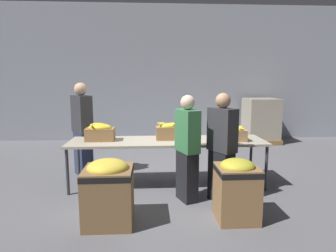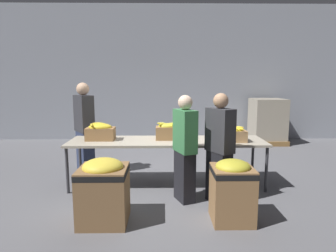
{
  "view_description": "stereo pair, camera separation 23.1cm",
  "coord_description": "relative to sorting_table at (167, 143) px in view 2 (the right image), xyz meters",
  "views": [
    {
      "loc": [
        -0.3,
        -5.01,
        1.82
      ],
      "look_at": [
        0.02,
        0.14,
        1.02
      ],
      "focal_mm": 32.0,
      "sensor_mm": 36.0,
      "label": 1
    },
    {
      "loc": [
        -0.07,
        -5.02,
        1.82
      ],
      "look_at": [
        0.02,
        0.14,
        1.02
      ],
      "focal_mm": 32.0,
      "sensor_mm": 36.0,
      "label": 2
    }
  ],
  "objects": [
    {
      "name": "banana_box_0",
      "position": [
        -1.14,
        0.04,
        0.19
      ],
      "size": [
        0.48,
        0.35,
        0.3
      ],
      "color": "olive",
      "rests_on": "sorting_table"
    },
    {
      "name": "volunteer_1",
      "position": [
        -1.57,
        0.64,
        0.13
      ],
      "size": [
        0.47,
        0.52,
        1.76
      ],
      "rotation": [
        0.0,
        0.0,
        -0.95
      ],
      "color": "#2D3856",
      "rests_on": "ground_plane"
    },
    {
      "name": "banana_box_2",
      "position": [
        1.1,
        -0.1,
        0.16
      ],
      "size": [
        0.44,
        0.34,
        0.25
      ],
      "color": "tan",
      "rests_on": "sorting_table"
    },
    {
      "name": "pallet_stack_0",
      "position": [
        2.92,
        3.42,
        -0.12
      ],
      "size": [
        0.97,
        0.97,
        1.28
      ],
      "color": "olive",
      "rests_on": "ground_plane"
    },
    {
      "name": "donation_bin_0",
      "position": [
        -0.83,
        -1.37,
        -0.3
      ],
      "size": [
        0.61,
        0.61,
        0.84
      ],
      "color": "olive",
      "rests_on": "ground_plane"
    },
    {
      "name": "volunteer_0",
      "position": [
        0.76,
        -0.76,
        0.06
      ],
      "size": [
        0.41,
        0.49,
        1.63
      ],
      "rotation": [
        0.0,
        0.0,
        2.1
      ],
      "color": "black",
      "rests_on": "ground_plane"
    },
    {
      "name": "wall_back",
      "position": [
        0.0,
        4.1,
        1.25
      ],
      "size": [
        16.0,
        0.08,
        4.0
      ],
      "color": "#9399A3",
      "rests_on": "ground_plane"
    },
    {
      "name": "ground_plane",
      "position": [
        0.0,
        0.0,
        -0.75
      ],
      "size": [
        30.0,
        30.0,
        0.0
      ],
      "primitive_type": "plane",
      "color": "slate"
    },
    {
      "name": "sorting_table",
      "position": [
        0.0,
        0.0,
        0.0
      ],
      "size": [
        3.33,
        0.87,
        0.79
      ],
      "color": "#B2A893",
      "rests_on": "ground_plane"
    },
    {
      "name": "volunteer_2",
      "position": [
        0.25,
        -0.7,
        0.05
      ],
      "size": [
        0.35,
        0.48,
        1.6
      ],
      "rotation": [
        0.0,
        0.0,
        1.94
      ],
      "color": "black",
      "rests_on": "ground_plane"
    },
    {
      "name": "donation_bin_1",
      "position": [
        0.82,
        -1.37,
        -0.31
      ],
      "size": [
        0.52,
        0.52,
        0.82
      ],
      "color": "olive",
      "rests_on": "ground_plane"
    },
    {
      "name": "banana_box_1",
      "position": [
        0.01,
        0.08,
        0.19
      ],
      "size": [
        0.4,
        0.28,
        0.3
      ],
      "color": "olive",
      "rests_on": "sorting_table"
    }
  ]
}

